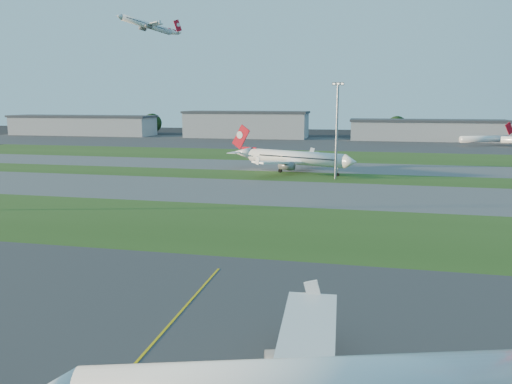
# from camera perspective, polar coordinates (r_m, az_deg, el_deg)

# --- Properties ---
(grass_strip_a) EXTENTS (300.00, 34.00, 0.01)m
(grass_strip_a) POSITION_cam_1_polar(r_m,az_deg,el_deg) (85.49, -3.31, -3.83)
(grass_strip_a) COLOR #2A4818
(grass_strip_a) RESTS_ON ground
(taxiway_a) EXTENTS (300.00, 32.00, 0.01)m
(taxiway_a) POSITION_cam_1_polar(r_m,az_deg,el_deg) (116.90, 1.03, 0.04)
(taxiway_a) COLOR #515154
(taxiway_a) RESTS_ON ground
(grass_strip_b) EXTENTS (300.00, 18.00, 0.01)m
(grass_strip_b) POSITION_cam_1_polar(r_m,az_deg,el_deg) (141.17, 3.02, 1.82)
(grass_strip_b) COLOR #2A4818
(grass_strip_b) RESTS_ON ground
(taxiway_b) EXTENTS (300.00, 26.00, 0.01)m
(taxiway_b) POSITION_cam_1_polar(r_m,az_deg,el_deg) (162.72, 4.27, 2.94)
(taxiway_b) COLOR #515154
(taxiway_b) RESTS_ON ground
(grass_strip_c) EXTENTS (300.00, 40.00, 0.01)m
(grass_strip_c) POSITION_cam_1_polar(r_m,az_deg,el_deg) (195.22, 5.64, 4.15)
(grass_strip_c) COLOR #2A4818
(grass_strip_c) RESTS_ON ground
(apron_far) EXTENTS (400.00, 80.00, 0.01)m
(apron_far) POSITION_cam_1_polar(r_m,az_deg,el_deg) (254.65, 7.23, 5.56)
(apron_far) COLOR #333335
(apron_far) RESTS_ON ground
(airliner_taxiing) EXTENTS (37.10, 31.47, 12.20)m
(airliner_taxiing) POSITION_cam_1_polar(r_m,az_deg,el_deg) (148.43, 4.43, 3.89)
(airliner_taxiing) COLOR white
(airliner_taxiing) RESTS_ON ground
(airliner_departing) EXTENTS (22.72, 21.18, 9.19)m
(airliner_departing) POSITION_cam_1_polar(r_m,az_deg,el_deg) (252.69, -12.32, 18.14)
(airliner_departing) COLOR white
(mini_jet_near) EXTENTS (26.51, 14.18, 9.48)m
(mini_jet_near) POSITION_cam_1_polar(r_m,az_deg,el_deg) (261.10, 24.74, 5.54)
(mini_jet_near) COLOR white
(mini_jet_near) RESTS_ON ground
(light_mast_centre) EXTENTS (3.20, 0.70, 25.80)m
(light_mast_centre) POSITION_cam_1_polar(r_m,az_deg,el_deg) (136.14, 9.23, 7.65)
(light_mast_centre) COLOR gray
(light_mast_centre) RESTS_ON ground
(hangar_far_west) EXTENTS (91.80, 23.00, 12.20)m
(hangar_far_west) POSITION_cam_1_polar(r_m,az_deg,el_deg) (331.55, -19.22, 7.23)
(hangar_far_west) COLOR #9C9FA4
(hangar_far_west) RESTS_ON ground
(hangar_west) EXTENTS (71.40, 23.00, 15.20)m
(hangar_west) POSITION_cam_1_polar(r_m,az_deg,el_deg) (291.03, -1.13, 7.74)
(hangar_west) COLOR #9C9FA4
(hangar_west) RESTS_ON ground
(hangar_east) EXTENTS (81.60, 23.00, 11.20)m
(hangar_east) POSITION_cam_1_polar(r_m,az_deg,el_deg) (285.08, 18.97, 6.73)
(hangar_east) COLOR #9C9FA4
(hangar_east) RESTS_ON ground
(tree_far_west) EXTENTS (11.00, 11.00, 12.00)m
(tree_far_west) POSITION_cam_1_polar(r_m,az_deg,el_deg) (364.46, -23.57, 7.23)
(tree_far_west) COLOR black
(tree_far_west) RESTS_ON ground
(tree_west) EXTENTS (12.10, 12.10, 13.20)m
(tree_west) POSITION_cam_1_polar(r_m,az_deg,el_deg) (326.21, -11.78, 7.72)
(tree_west) COLOR black
(tree_west) RESTS_ON ground
(tree_mid_west) EXTENTS (9.90, 9.90, 10.80)m
(tree_mid_west) POSITION_cam_1_polar(r_m,az_deg,el_deg) (297.23, 4.10, 7.42)
(tree_mid_west) COLOR black
(tree_mid_west) RESTS_ON ground
(tree_mid_east) EXTENTS (11.55, 11.55, 12.60)m
(tree_mid_east) POSITION_cam_1_polar(r_m,az_deg,el_deg) (297.66, 15.79, 7.25)
(tree_mid_east) COLOR black
(tree_mid_east) RESTS_ON ground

